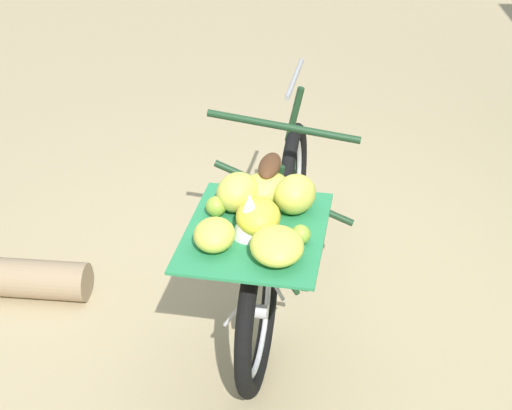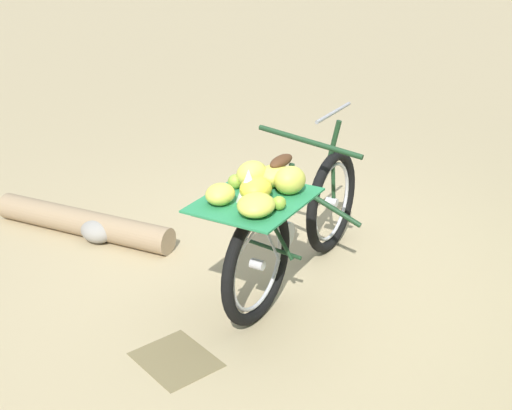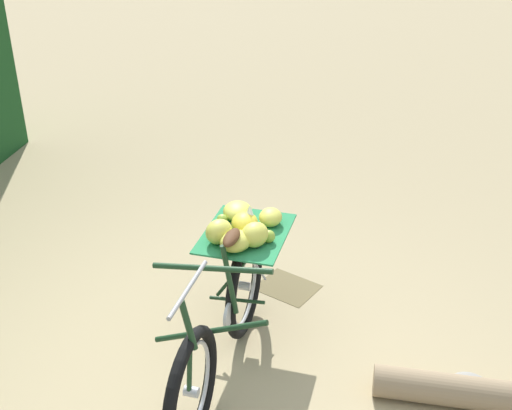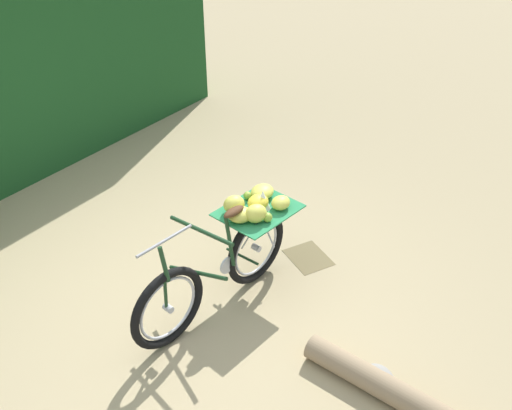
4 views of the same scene
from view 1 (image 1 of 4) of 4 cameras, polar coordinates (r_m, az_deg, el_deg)
name	(u,v)px [view 1 (image 1 of 4)]	position (r m, az deg, el deg)	size (l,w,h in m)	color
ground_plane	(313,310)	(3.79, 4.36, -7.95)	(60.00, 60.00, 0.00)	tan
bicycle	(272,233)	(3.39, 1.23, -2.17)	(0.96, 1.77, 1.03)	black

